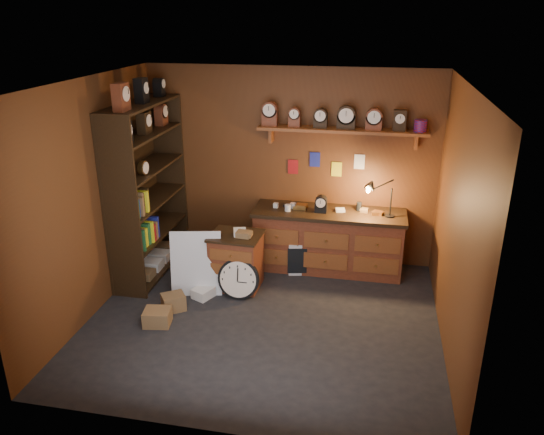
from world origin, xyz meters
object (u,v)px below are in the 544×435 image
at_px(workbench, 328,237).
at_px(low_cabinet, 236,258).
at_px(shelving_unit, 145,183).
at_px(big_round_clock, 239,279).

height_order(workbench, low_cabinet, workbench).
distance_m(shelving_unit, workbench, 2.56).
bearing_deg(workbench, low_cabinet, -146.16).
distance_m(workbench, low_cabinet, 1.34).
height_order(workbench, big_round_clock, workbench).
relative_size(shelving_unit, workbench, 1.26).
height_order(low_cabinet, big_round_clock, low_cabinet).
bearing_deg(low_cabinet, big_round_clock, -67.46).
bearing_deg(big_round_clock, workbench, 45.34).
xyz_separation_m(low_cabinet, big_round_clock, (0.10, -0.28, -0.14)).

